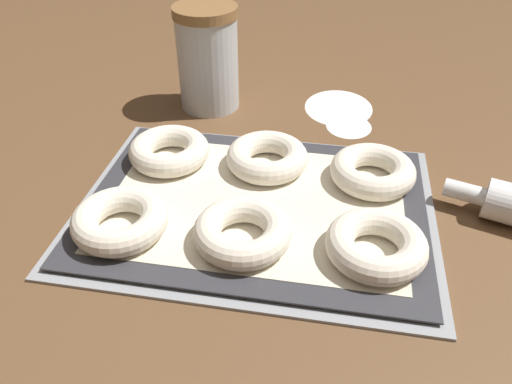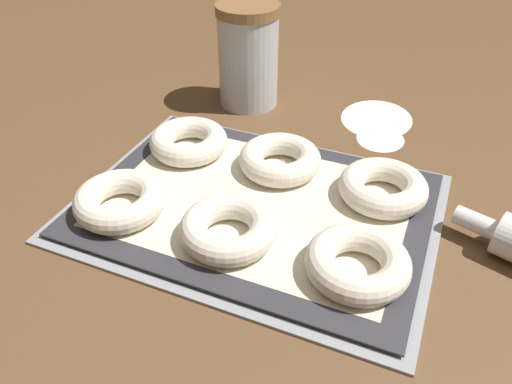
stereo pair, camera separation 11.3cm
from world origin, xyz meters
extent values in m
plane|color=brown|center=(0.00, 0.00, 0.00)|extent=(2.80, 2.80, 0.00)
cube|color=#93969B|center=(0.02, 0.02, 0.00)|extent=(0.45, 0.34, 0.01)
cube|color=#333338|center=(0.02, 0.02, 0.01)|extent=(0.43, 0.31, 0.00)
cube|color=beige|center=(0.02, 0.02, 0.01)|extent=(0.37, 0.26, 0.00)
torus|color=silver|center=(-0.13, -0.07, 0.03)|extent=(0.11, 0.11, 0.03)
torus|color=silver|center=(0.02, -0.06, 0.03)|extent=(0.11, 0.11, 0.03)
torus|color=silver|center=(0.17, -0.06, 0.03)|extent=(0.11, 0.11, 0.03)
torus|color=silver|center=(-0.12, 0.09, 0.03)|extent=(0.11, 0.11, 0.03)
torus|color=silver|center=(0.02, 0.10, 0.03)|extent=(0.11, 0.11, 0.03)
torus|color=silver|center=(0.16, 0.09, 0.03)|extent=(0.11, 0.11, 0.03)
cylinder|color=silver|center=(-0.11, 0.29, 0.08)|extent=(0.10, 0.10, 0.15)
cylinder|color=olive|center=(-0.11, 0.29, 0.16)|extent=(0.10, 0.10, 0.02)
cylinder|color=silver|center=(0.28, 0.06, 0.03)|extent=(0.05, 0.04, 0.02)
ellipsoid|color=white|center=(0.11, 0.32, 0.00)|extent=(0.12, 0.13, 0.00)
ellipsoid|color=white|center=(0.11, 0.32, 0.00)|extent=(0.07, 0.05, 0.00)
ellipsoid|color=white|center=(0.13, 0.25, 0.00)|extent=(0.07, 0.08, 0.00)
camera|label=1|loc=(0.11, -0.48, 0.41)|focal=35.00mm
camera|label=2|loc=(0.21, -0.45, 0.41)|focal=35.00mm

